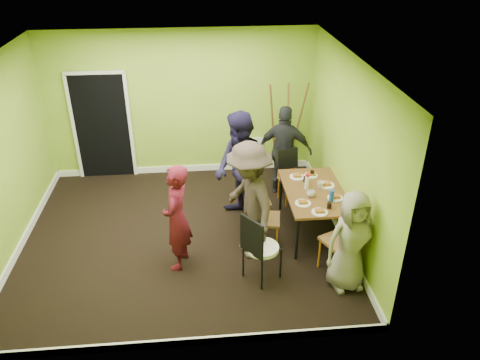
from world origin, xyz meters
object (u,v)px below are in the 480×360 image
(person_standing, at_px, (177,218))
(person_front_end, at_px, (351,242))
(chair_left_near, at_px, (260,213))
(thermos, at_px, (307,182))
(blue_bottle, at_px, (332,196))
(person_left_far, at_px, (240,171))
(dining_table, at_px, (314,194))
(chair_left_far, at_px, (253,196))
(person_left_near, at_px, (249,201))
(person_back_end, at_px, (285,151))
(chair_back_end, at_px, (287,164))
(easel, at_px, (286,129))
(chair_front_end, at_px, (346,238))
(orange_bottle, at_px, (308,182))
(chair_bentwood, at_px, (259,245))

(person_standing, relative_size, person_front_end, 1.10)
(chair_left_near, height_order, thermos, chair_left_near)
(blue_bottle, xyz_separation_m, person_left_far, (-1.30, 0.71, 0.11))
(person_front_end, bearing_deg, blue_bottle, 81.46)
(dining_table, height_order, person_front_end, person_front_end)
(chair_left_far, height_order, person_left_near, person_left_near)
(person_left_far, bearing_deg, person_standing, -65.05)
(blue_bottle, xyz_separation_m, person_back_end, (-0.41, 1.64, -0.01))
(dining_table, height_order, chair_back_end, chair_back_end)
(easel, xyz_separation_m, person_standing, (-2.02, -2.72, -0.12))
(thermos, bearing_deg, chair_front_end, -75.70)
(dining_table, distance_m, chair_front_end, 1.10)
(chair_left_far, distance_m, person_front_end, 1.95)
(chair_left_near, bearing_deg, blue_bottle, 98.15)
(orange_bottle, bearing_deg, dining_table, -76.03)
(thermos, bearing_deg, person_back_end, 96.02)
(blue_bottle, height_order, person_standing, person_standing)
(easel, distance_m, blue_bottle, 2.41)
(chair_back_end, relative_size, person_front_end, 0.64)
(orange_bottle, bearing_deg, person_left_far, 171.74)
(dining_table, height_order, chair_front_end, chair_front_end)
(person_front_end, bearing_deg, person_left_far, 118.68)
(person_front_end, bearing_deg, easel, 85.58)
(chair_left_far, bearing_deg, chair_back_end, 135.63)
(person_left_near, bearing_deg, person_back_end, 136.59)
(chair_left_near, bearing_deg, person_back_end, 168.23)
(chair_front_end, bearing_deg, easel, 69.89)
(dining_table, bearing_deg, chair_bentwood, -132.78)
(person_left_near, height_order, person_back_end, person_left_near)
(chair_front_end, bearing_deg, dining_table, 74.91)
(orange_bottle, height_order, person_standing, person_standing)
(dining_table, bearing_deg, chair_back_end, 100.78)
(orange_bottle, relative_size, person_standing, 0.05)
(chair_front_end, xyz_separation_m, person_front_end, (-0.01, -0.23, 0.11))
(chair_left_far, height_order, thermos, thermos)
(person_back_end, xyz_separation_m, person_front_end, (0.42, -2.63, -0.10))
(dining_table, relative_size, person_left_near, 0.83)
(chair_front_end, height_order, blue_bottle, chair_front_end)
(chair_left_near, height_order, person_left_far, person_left_far)
(thermos, bearing_deg, easel, 89.16)
(person_left_near, xyz_separation_m, person_back_end, (0.83, 1.76, -0.07))
(chair_front_end, bearing_deg, chair_left_far, 104.22)
(easel, bearing_deg, chair_bentwood, -106.42)
(person_standing, height_order, person_left_far, person_left_far)
(thermos, height_order, blue_bottle, thermos)
(person_left_near, xyz_separation_m, person_front_end, (1.25, -0.86, -0.17))
(orange_bottle, distance_m, person_standing, 2.22)
(thermos, xyz_separation_m, person_left_far, (-1.01, 0.30, 0.10))
(chair_back_end, xyz_separation_m, thermos, (0.10, -1.04, 0.20))
(person_front_end, bearing_deg, orange_bottle, 89.88)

